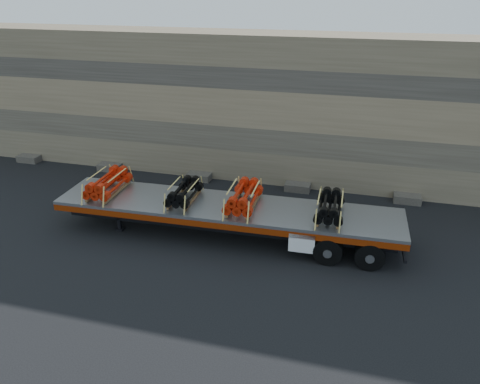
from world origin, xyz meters
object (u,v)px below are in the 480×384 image
object	(u,v)px
trailer	(226,220)
bundle_midrear	(243,198)
bundle_front	(108,184)
bundle_rear	(330,207)
bundle_midfront	(184,193)

from	to	relation	value
trailer	bundle_midrear	size ratio (longest dim) A/B	6.05
bundle_front	trailer	bearing A→B (deg)	0.00
bundle_rear	bundle_midfront	bearing A→B (deg)	180.00
bundle_midrear	bundle_rear	distance (m)	3.22
bundle_midrear	bundle_rear	bearing A→B (deg)	-0.00
trailer	bundle_midfront	world-z (taller)	bundle_midfront
bundle_midrear	bundle_rear	xyz separation A→B (m)	(3.22, 0.10, -0.03)
trailer	bundle_front	size ratio (longest dim) A/B	6.05
bundle_front	bundle_rear	size ratio (longest dim) A/B	1.09
bundle_midfront	bundle_midrear	world-z (taller)	bundle_midrear
bundle_front	bundle_midrear	distance (m)	5.61
bundle_midrear	bundle_rear	world-z (taller)	bundle_midrear
bundle_front	bundle_midfront	world-z (taller)	bundle_front
bundle_midfront	bundle_rear	world-z (taller)	bundle_rear
trailer	bundle_rear	size ratio (longest dim) A/B	6.61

